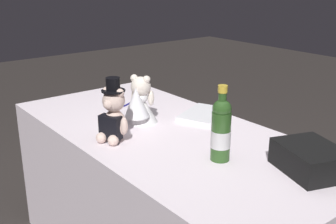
{
  "coord_description": "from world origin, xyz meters",
  "views": [
    {
      "loc": [
        -1.44,
        1.13,
        1.5
      ],
      "look_at": [
        0.0,
        0.0,
        0.88
      ],
      "focal_mm": 44.78,
      "sensor_mm": 36.0,
      "label": 1
    }
  ],
  "objects_px": {
    "teddy_bear_bride": "(140,102)",
    "champagne_bottle": "(221,129)",
    "gift_case_black": "(310,159)",
    "guestbook": "(204,115)",
    "teddy_bear_groom": "(113,116)",
    "signing_pen": "(130,103)"
  },
  "relations": [
    {
      "from": "signing_pen",
      "to": "guestbook",
      "type": "distance_m",
      "value": 0.47
    },
    {
      "from": "teddy_bear_bride",
      "to": "champagne_bottle",
      "type": "relative_size",
      "value": 0.78
    },
    {
      "from": "champagne_bottle",
      "to": "guestbook",
      "type": "relative_size",
      "value": 1.11
    },
    {
      "from": "signing_pen",
      "to": "teddy_bear_bride",
      "type": "bearing_deg",
      "value": 155.88
    },
    {
      "from": "champagne_bottle",
      "to": "gift_case_black",
      "type": "height_order",
      "value": "champagne_bottle"
    },
    {
      "from": "teddy_bear_groom",
      "to": "champagne_bottle",
      "type": "bearing_deg",
      "value": -152.4
    },
    {
      "from": "signing_pen",
      "to": "guestbook",
      "type": "relative_size",
      "value": 0.52
    },
    {
      "from": "champagne_bottle",
      "to": "guestbook",
      "type": "distance_m",
      "value": 0.54
    },
    {
      "from": "teddy_bear_bride",
      "to": "guestbook",
      "type": "distance_m",
      "value": 0.35
    },
    {
      "from": "gift_case_black",
      "to": "guestbook",
      "type": "bearing_deg",
      "value": -9.32
    },
    {
      "from": "gift_case_black",
      "to": "signing_pen",
      "type": "bearing_deg",
      "value": 3.15
    },
    {
      "from": "teddy_bear_groom",
      "to": "gift_case_black",
      "type": "distance_m",
      "value": 0.84
    },
    {
      "from": "teddy_bear_groom",
      "to": "guestbook",
      "type": "xyz_separation_m",
      "value": [
        -0.01,
        -0.54,
        -0.1
      ]
    },
    {
      "from": "teddy_bear_groom",
      "to": "guestbook",
      "type": "height_order",
      "value": "teddy_bear_groom"
    },
    {
      "from": "gift_case_black",
      "to": "guestbook",
      "type": "xyz_separation_m",
      "value": [
        0.71,
        -0.12,
        -0.04
      ]
    },
    {
      "from": "teddy_bear_groom",
      "to": "guestbook",
      "type": "relative_size",
      "value": 1.03
    },
    {
      "from": "teddy_bear_groom",
      "to": "signing_pen",
      "type": "relative_size",
      "value": 1.99
    },
    {
      "from": "teddy_bear_groom",
      "to": "teddy_bear_bride",
      "type": "xyz_separation_m",
      "value": [
        0.12,
        -0.22,
        -0.01
      ]
    },
    {
      "from": "teddy_bear_bride",
      "to": "champagne_bottle",
      "type": "bearing_deg",
      "value": -179.51
    },
    {
      "from": "teddy_bear_groom",
      "to": "champagne_bottle",
      "type": "height_order",
      "value": "champagne_bottle"
    },
    {
      "from": "teddy_bear_bride",
      "to": "champagne_bottle",
      "type": "xyz_separation_m",
      "value": [
        -0.56,
        -0.0,
        0.03
      ]
    },
    {
      "from": "teddy_bear_bride",
      "to": "champagne_bottle",
      "type": "distance_m",
      "value": 0.56
    }
  ]
}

